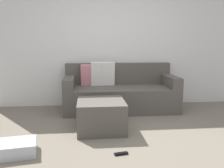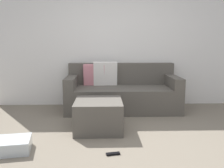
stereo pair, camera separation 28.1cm
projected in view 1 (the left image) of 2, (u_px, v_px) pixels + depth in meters
ground_plane at (131, 145)px, 3.22m from camera, size 6.52×6.52×0.00m
wall_back at (113, 47)px, 5.20m from camera, size 5.02×0.10×2.40m
couch_sectional at (119, 93)px, 4.90m from camera, size 2.13×0.95×0.93m
ottoman at (101, 115)px, 3.74m from camera, size 0.70×0.74×0.45m
storage_bin at (18, 148)px, 2.94m from camera, size 0.48×0.45×0.15m
remote_near_ottoman at (121, 154)px, 2.93m from camera, size 0.17×0.08×0.02m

